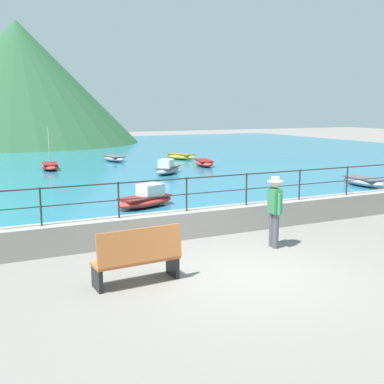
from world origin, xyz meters
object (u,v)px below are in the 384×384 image
at_px(boat_3, 114,158).
at_px(boat_6, 363,181).
at_px(bench_main, 138,256).
at_px(person_walking, 275,208).
at_px(boat_0, 204,163).
at_px(boat_1, 167,168).
at_px(boat_5, 50,166).
at_px(boat_4, 180,156).
at_px(boat_7, 146,199).

relative_size(boat_3, boat_6, 1.02).
distance_m(bench_main, boat_6, 14.35).
xyz_separation_m(person_walking, boat_0, (5.87, 15.24, -0.72)).
height_order(boat_1, boat_5, boat_5).
height_order(bench_main, boat_6, bench_main).
bearing_deg(boat_4, boat_0, -94.15).
bearing_deg(boat_3, bench_main, -105.15).
height_order(bench_main, person_walking, person_walking).
bearing_deg(boat_0, boat_1, -146.16).
bearing_deg(boat_7, boat_3, 77.89).
bearing_deg(boat_6, boat_4, 101.28).
bearing_deg(person_walking, boat_4, 72.27).
bearing_deg(boat_7, bench_main, -111.40).
relative_size(person_walking, boat_5, 0.73).
relative_size(boat_6, boat_7, 0.95).
bearing_deg(boat_3, boat_7, -102.11).
xyz_separation_m(boat_3, boat_5, (-4.36, -2.55, 0.01)).
distance_m(person_walking, boat_3, 20.06).
bearing_deg(boat_0, boat_6, -72.48).
relative_size(boat_0, boat_5, 1.03).
xyz_separation_m(boat_0, boat_7, (-7.09, -9.54, 0.07)).
distance_m(bench_main, boat_1, 15.43).
bearing_deg(boat_1, boat_5, 140.14).
relative_size(person_walking, boat_4, 0.71).
height_order(boat_3, boat_6, same).
height_order(boat_0, boat_7, boat_7).
distance_m(boat_6, boat_7, 10.06).
xyz_separation_m(person_walking, boat_1, (2.66, 13.09, -0.65)).
bearing_deg(boat_0, boat_5, 165.47).
bearing_deg(boat_6, boat_3, 116.36).
relative_size(bench_main, boat_6, 0.73).
height_order(boat_0, boat_5, boat_5).
bearing_deg(boat_1, boat_0, 33.84).
height_order(bench_main, boat_3, bench_main).
bearing_deg(boat_6, boat_7, -179.31).
xyz_separation_m(boat_0, boat_5, (-8.39, 2.18, 0.01)).
height_order(bench_main, boat_0, bench_main).
distance_m(boat_3, boat_7, 14.58).
xyz_separation_m(bench_main, boat_5, (1.29, 18.33, -0.29)).
bearing_deg(boat_5, boat_6, -45.56).
distance_m(boat_1, boat_5, 6.75).
bearing_deg(boat_0, person_walking, -111.06).
bearing_deg(person_walking, bench_main, -166.45).
bearing_deg(boat_5, boat_7, -83.65).
distance_m(boat_1, boat_3, 6.92).
xyz_separation_m(person_walking, boat_4, (6.16, 19.26, -0.72)).
relative_size(person_walking, boat_7, 0.71).
bearing_deg(boat_5, boat_4, 12.02).
relative_size(boat_3, boat_5, 1.01).
height_order(boat_6, boat_7, boat_7).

